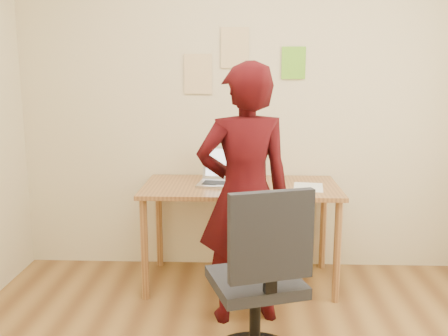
{
  "coord_description": "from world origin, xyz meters",
  "views": [
    {
      "loc": [
        -0.02,
        -2.11,
        1.55
      ],
      "look_at": [
        -0.14,
        0.95,
        0.95
      ],
      "focal_mm": 40.0,
      "sensor_mm": 36.0,
      "label": 1
    }
  ],
  "objects_px": {
    "desk": "(241,197)",
    "office_chair": "(260,293)",
    "person": "(244,195)",
    "laptop": "(224,176)",
    "phone": "(288,192)"
  },
  "relations": [
    {
      "from": "desk",
      "to": "office_chair",
      "type": "relative_size",
      "value": 1.4
    },
    {
      "from": "office_chair",
      "to": "person",
      "type": "xyz_separation_m",
      "value": [
        -0.08,
        0.56,
        0.38
      ]
    },
    {
      "from": "laptop",
      "to": "phone",
      "type": "distance_m",
      "value": 0.51
    },
    {
      "from": "office_chair",
      "to": "person",
      "type": "bearing_deg",
      "value": 79.84
    },
    {
      "from": "desk",
      "to": "laptop",
      "type": "distance_m",
      "value": 0.19
    },
    {
      "from": "laptop",
      "to": "phone",
      "type": "xyz_separation_m",
      "value": [
        0.44,
        -0.26,
        -0.05
      ]
    },
    {
      "from": "laptop",
      "to": "person",
      "type": "bearing_deg",
      "value": -68.37
    },
    {
      "from": "desk",
      "to": "phone",
      "type": "distance_m",
      "value": 0.39
    },
    {
      "from": "office_chair",
      "to": "person",
      "type": "height_order",
      "value": "person"
    },
    {
      "from": "desk",
      "to": "person",
      "type": "distance_m",
      "value": 0.56
    },
    {
      "from": "desk",
      "to": "person",
      "type": "relative_size",
      "value": 0.87
    },
    {
      "from": "desk",
      "to": "person",
      "type": "height_order",
      "value": "person"
    },
    {
      "from": "office_chair",
      "to": "desk",
      "type": "bearing_deg",
      "value": 77.1
    },
    {
      "from": "desk",
      "to": "person",
      "type": "bearing_deg",
      "value": -87.35
    },
    {
      "from": "phone",
      "to": "office_chair",
      "type": "height_order",
      "value": "office_chair"
    }
  ]
}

